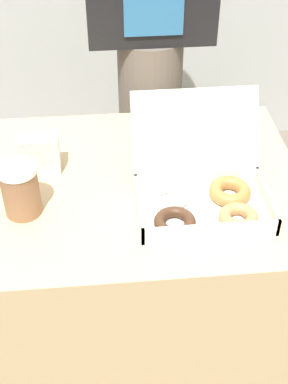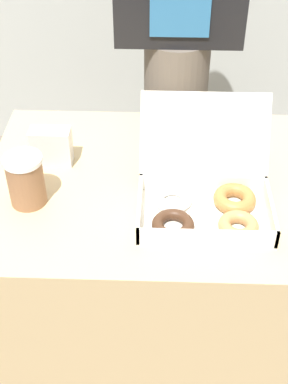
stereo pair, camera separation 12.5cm
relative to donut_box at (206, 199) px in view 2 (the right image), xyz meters
The scene contains 6 objects.
ground_plane 0.77m from the donut_box, 142.33° to the left, with size 14.00×14.00×0.00m, color #665B51.
table 0.44m from the donut_box, 142.33° to the left, with size 0.87×0.70×0.71m.
donut_box is the anchor object (origin of this frame).
coffee_cup 0.45m from the donut_box, behind, with size 0.10×0.10×0.14m.
napkin_holder 0.45m from the donut_box, 155.31° to the left, with size 0.11×0.05×0.11m.
person_customer 0.69m from the donut_box, 95.63° to the left, with size 0.40×0.23×1.67m.
Camera 2 is at (0.03, -1.12, 1.60)m, focal length 50.00 mm.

